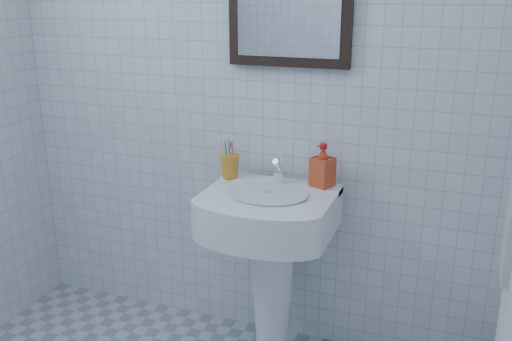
% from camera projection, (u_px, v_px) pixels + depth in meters
% --- Properties ---
extents(wall_back, '(2.20, 0.02, 2.50)m').
position_uv_depth(wall_back, '(248.00, 62.00, 2.37)').
color(wall_back, silver).
rests_on(wall_back, ground).
extents(washbasin, '(0.51, 0.37, 0.79)m').
position_uv_depth(washbasin, '(271.00, 248.00, 2.33)').
color(washbasin, white).
rests_on(washbasin, ground).
extents(faucet, '(0.05, 0.10, 0.12)m').
position_uv_depth(faucet, '(279.00, 172.00, 2.33)').
color(faucet, white).
rests_on(faucet, washbasin).
extents(toothbrush_cup, '(0.09, 0.09, 0.10)m').
position_uv_depth(toothbrush_cup, '(230.00, 166.00, 2.40)').
color(toothbrush_cup, orange).
rests_on(toothbrush_cup, washbasin).
extents(soap_dispenser, '(0.11, 0.11, 0.18)m').
position_uv_depth(soap_dispenser, '(323.00, 165.00, 2.28)').
color(soap_dispenser, red).
rests_on(soap_dispenser, washbasin).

